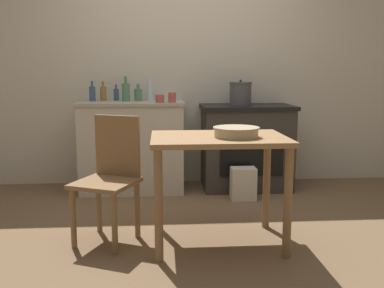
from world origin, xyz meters
The scene contains 17 objects.
ground_plane centered at (0.00, 0.00, 0.00)m, with size 14.00×14.00×0.00m, color brown.
wall_back centered at (0.00, 1.58, 1.27)m, with size 8.00×0.07×2.55m.
counter_cabinet centered at (-0.57, 1.25, 0.47)m, with size 1.07×0.62×0.93m.
stove centered at (0.63, 1.25, 0.44)m, with size 0.95×0.63×0.88m.
work_table centered at (0.13, -0.25, 0.65)m, with size 0.94×0.67×0.78m.
chair centered at (-0.64, -0.12, 0.49)m, with size 0.53×0.53×0.91m.
flour_sack centered at (0.52, 0.80, 0.16)m, with size 0.24×0.17×0.31m, color beige.
stock_pot centered at (0.57, 1.28, 1.01)m, with size 0.24×0.24×0.26m.
mixing_bowl_large centered at (0.25, -0.30, 0.82)m, with size 0.32×0.32×0.07m.
bottle_far_left centered at (-0.38, 1.41, 1.02)m, with size 0.07×0.07×0.24m.
bottle_left centered at (-0.98, 1.36, 1.01)m, with size 0.06×0.06×0.21m.
bottle_mid_left centered at (-0.50, 1.32, 1.00)m, with size 0.08×0.08×0.18m.
bottle_center_left centered at (-0.74, 1.43, 0.99)m, with size 0.06×0.06×0.17m.
bottle_center centered at (-0.87, 1.38, 1.01)m, with size 0.06×0.06×0.20m.
bottle_center_right centered at (-0.63, 1.28, 1.03)m, with size 0.08×0.08×0.25m.
cup_mid_right centered at (-0.16, 1.05, 0.98)m, with size 0.08×0.08×0.10m, color #B74C42.
cup_right centered at (-0.28, 1.07, 0.97)m, with size 0.09×0.09×0.08m, color #B74C42.
Camera 1 is at (-0.27, -3.17, 1.22)m, focal length 40.00 mm.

